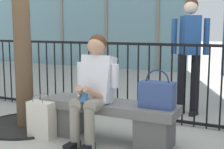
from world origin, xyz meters
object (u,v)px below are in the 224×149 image
(stone_bench, at_px, (108,117))
(handbag_on_bench, at_px, (157,94))
(seated_person_with_phone, at_px, (94,85))
(shopping_bag, at_px, (42,119))
(bystander_further_back, at_px, (189,47))

(stone_bench, bearing_deg, handbag_on_bench, -0.99)
(seated_person_with_phone, height_order, handbag_on_bench, seated_person_with_phone)
(seated_person_with_phone, bearing_deg, stone_bench, 48.47)
(seated_person_with_phone, xyz_separation_m, shopping_bag, (-0.62, -0.15, -0.43))
(handbag_on_bench, xyz_separation_m, shopping_bag, (-1.31, -0.27, -0.37))
(stone_bench, height_order, shopping_bag, shopping_bag)
(handbag_on_bench, relative_size, bystander_further_back, 0.24)
(shopping_bag, bearing_deg, handbag_on_bench, 11.77)
(stone_bench, relative_size, shopping_bag, 3.02)
(shopping_bag, relative_size, bystander_further_back, 0.31)
(handbag_on_bench, height_order, bystander_further_back, bystander_further_back)
(seated_person_with_phone, distance_m, handbag_on_bench, 0.71)
(seated_person_with_phone, relative_size, handbag_on_bench, 2.98)
(handbag_on_bench, bearing_deg, seated_person_with_phone, -170.30)
(shopping_bag, xyz_separation_m, bystander_further_back, (1.30, 1.81, 0.78))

